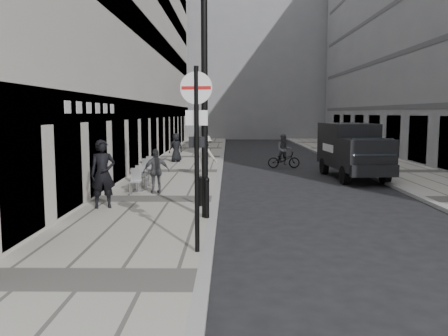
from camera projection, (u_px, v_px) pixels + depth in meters
The scene contains 17 objects.
sidewalk at pixel (179, 172), 23.28m from camera, with size 4.00×60.00×0.12m, color gray.
far_sidewalk at pixel (403, 172), 23.17m from camera, with size 4.00×60.00×0.12m, color gray.
building_left at pixel (123, 13), 28.74m from camera, with size 4.00×45.00×18.00m, color beige.
building_far at pixel (237, 49), 59.73m from camera, with size 24.00×16.00×22.00m, color gray.
walking_man at pixel (103, 174), 14.05m from camera, with size 0.74×0.49×2.03m, color black.
sign_post at pixel (197, 134), 9.41m from camera, with size 0.64×0.14×3.73m.
lamppost at pixel (204, 79), 12.44m from camera, with size 0.30×0.30×6.65m.
bollard_near at pixel (201, 192), 14.40m from camera, with size 0.11×0.11×0.85m, color black.
bollard_far at pixel (207, 199), 12.73m from camera, with size 0.14×0.14×1.03m, color black.
panel_van at pixel (352, 148), 21.30m from camera, with size 2.25×5.34×2.46m.
cyclist at pixel (284, 155), 25.37m from camera, with size 1.72×0.66×1.83m.
pedestrian_a at pixel (156, 171), 16.63m from camera, with size 0.92×0.38×1.57m, color #4F4F53.
pedestrian_b at pixel (205, 156), 21.05m from camera, with size 1.19×0.68×1.84m, color #ABA89E.
pedestrian_c at pixel (176, 148), 27.48m from camera, with size 0.81×0.53×1.66m, color black.
cafe_table_near at pixel (145, 175), 18.29m from camera, with size 0.65×1.47×0.84m.
cafe_table_mid at pixel (149, 170), 19.37m from camera, with size 0.78×1.77×1.01m.
cafe_table_far at pixel (139, 179), 17.01m from camera, with size 0.70×1.57×0.89m.
Camera 1 is at (0.44, -5.08, 2.93)m, focal length 38.00 mm.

